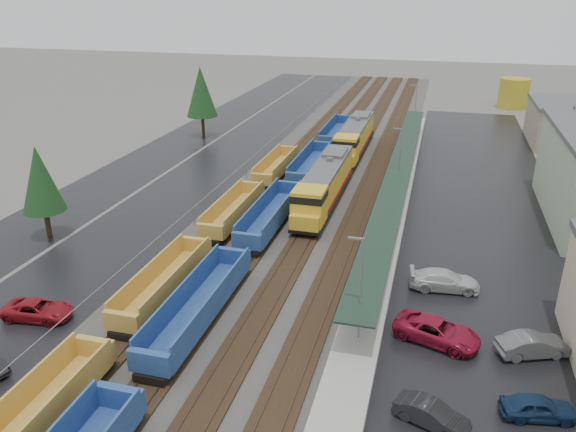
# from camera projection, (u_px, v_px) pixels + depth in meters

# --- Properties ---
(ballast_strip) EXTENTS (20.00, 160.00, 0.08)m
(ballast_strip) POSITION_uv_depth(u_px,v_px,m) (332.00, 165.00, 75.79)
(ballast_strip) COLOR #302D2B
(ballast_strip) RESTS_ON ground
(trackbed) EXTENTS (14.60, 160.00, 0.22)m
(trackbed) POSITION_uv_depth(u_px,v_px,m) (332.00, 164.00, 75.74)
(trackbed) COLOR black
(trackbed) RESTS_ON ground
(west_parking_lot) EXTENTS (10.00, 160.00, 0.02)m
(west_parking_lot) POSITION_uv_depth(u_px,v_px,m) (228.00, 157.00, 79.43)
(west_parking_lot) COLOR black
(west_parking_lot) RESTS_ON ground
(west_road) EXTENTS (9.00, 160.00, 0.02)m
(west_road) POSITION_uv_depth(u_px,v_px,m) (164.00, 152.00, 81.84)
(west_road) COLOR black
(west_road) RESTS_ON ground
(east_commuter_lot) EXTENTS (16.00, 100.00, 0.02)m
(east_commuter_lot) POSITION_uv_depth(u_px,v_px,m) (483.00, 204.00, 62.28)
(east_commuter_lot) COLOR black
(east_commuter_lot) RESTS_ON ground
(station_platform) EXTENTS (3.00, 80.00, 8.00)m
(station_platform) POSITION_uv_depth(u_px,v_px,m) (397.00, 190.00, 64.31)
(station_platform) COLOR #9E9B93
(station_platform) RESTS_ON ground
(chainlink_fence) EXTENTS (0.08, 160.04, 2.02)m
(chainlink_fence) POSITION_uv_depth(u_px,v_px,m) (262.00, 152.00, 76.09)
(chainlink_fence) COLOR gray
(chainlink_fence) RESTS_ON ground
(distant_hills) EXTENTS (301.00, 140.00, 25.20)m
(distant_hills) POSITION_uv_depth(u_px,v_px,m) (537.00, 54.00, 199.49)
(distant_hills) COLOR #505E49
(distant_hills) RESTS_ON ground
(tree_west_near) EXTENTS (3.96, 3.96, 9.00)m
(tree_west_near) POSITION_uv_depth(u_px,v_px,m) (40.00, 179.00, 52.13)
(tree_west_near) COLOR #332316
(tree_west_near) RESTS_ON ground
(tree_west_far) EXTENTS (4.84, 4.84, 11.00)m
(tree_west_far) POSITION_uv_depth(u_px,v_px,m) (201.00, 92.00, 87.58)
(tree_west_far) COLOR #332316
(tree_west_far) RESTS_ON ground
(tree_east) EXTENTS (4.40, 4.40, 10.00)m
(tree_east) POSITION_uv_depth(u_px,v_px,m) (569.00, 135.00, 64.79)
(tree_east) COLOR #332316
(tree_east) RESTS_ON ground
(locomotive_lead) EXTENTS (3.09, 20.39, 4.62)m
(locomotive_lead) POSITION_uv_depth(u_px,v_px,m) (324.00, 185.00, 60.76)
(locomotive_lead) COLOR black
(locomotive_lead) RESTS_ON ground
(locomotive_trail) EXTENTS (3.09, 20.39, 4.62)m
(locomotive_trail) POSITION_uv_depth(u_px,v_px,m) (354.00, 138.00, 79.50)
(locomotive_trail) COLOR black
(locomotive_trail) RESTS_ON ground
(well_string_yellow) EXTENTS (2.63, 75.28, 2.33)m
(well_string_yellow) POSITION_uv_depth(u_px,v_px,m) (164.00, 283.00, 43.40)
(well_string_yellow) COLOR #B88F33
(well_string_yellow) RESTS_ON ground
(well_string_blue) EXTENTS (2.80, 104.53, 2.48)m
(well_string_blue) POSITION_uv_depth(u_px,v_px,m) (241.00, 253.00, 48.13)
(well_string_blue) COLOR navy
(well_string_blue) RESTS_ON ground
(storage_tank) EXTENTS (5.76, 5.76, 5.76)m
(storage_tank) POSITION_uv_depth(u_px,v_px,m) (514.00, 93.00, 110.30)
(storage_tank) COLOR #AF9A23
(storage_tank) RESTS_ON ground
(parked_car_west_c) EXTENTS (2.89, 5.24, 1.39)m
(parked_car_west_c) POSITION_uv_depth(u_px,v_px,m) (38.00, 310.00, 40.67)
(parked_car_west_c) COLOR maroon
(parked_car_west_c) RESTS_ON ground
(parked_car_east_a) EXTENTS (2.82, 4.40, 1.37)m
(parked_car_east_a) POSITION_uv_depth(u_px,v_px,m) (431.00, 415.00, 30.77)
(parked_car_east_a) COLOR black
(parked_car_east_a) RESTS_ON ground
(parked_car_east_b) EXTENTS (4.30, 6.32, 1.61)m
(parked_car_east_b) POSITION_uv_depth(u_px,v_px,m) (437.00, 331.00, 37.97)
(parked_car_east_b) COLOR maroon
(parked_car_east_b) RESTS_ON ground
(parked_car_east_c) EXTENTS (2.82, 5.69, 1.59)m
(parked_car_east_c) POSITION_uv_depth(u_px,v_px,m) (444.00, 280.00, 44.55)
(parked_car_east_c) COLOR silver
(parked_car_east_c) RESTS_ON ground
(parked_car_east_d) EXTENTS (2.37, 4.31, 1.39)m
(parked_car_east_d) POSITION_uv_depth(u_px,v_px,m) (538.00, 407.00, 31.28)
(parked_car_east_d) COLOR #142A4C
(parked_car_east_d) RESTS_ON ground
(parked_car_east_e) EXTENTS (3.24, 4.93, 1.53)m
(parked_car_east_e) POSITION_uv_depth(u_px,v_px,m) (533.00, 345.00, 36.56)
(parked_car_east_e) COLOR #57585C
(parked_car_east_e) RESTS_ON ground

